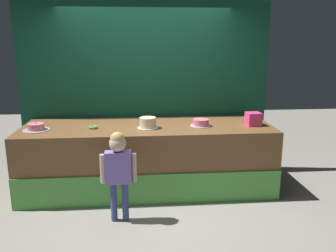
# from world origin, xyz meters

# --- Properties ---
(ground_plane) EXTENTS (12.00, 12.00, 0.00)m
(ground_plane) POSITION_xyz_m (0.00, 0.00, 0.00)
(ground_plane) COLOR gray
(stage_platform) EXTENTS (3.38, 1.11, 0.91)m
(stage_platform) POSITION_xyz_m (0.00, 0.54, 0.45)
(stage_platform) COLOR brown
(stage_platform) RESTS_ON ground_plane
(curtain_backdrop) EXTENTS (3.72, 0.08, 2.61)m
(curtain_backdrop) POSITION_xyz_m (0.00, 1.19, 1.30)
(curtain_backdrop) COLOR #144C38
(curtain_backdrop) RESTS_ON ground_plane
(child_figure) EXTENTS (0.41, 0.19, 1.06)m
(child_figure) POSITION_xyz_m (-0.36, -0.36, 0.69)
(child_figure) COLOR #3F4C8C
(child_figure) RESTS_ON ground_plane
(pink_box) EXTENTS (0.20, 0.20, 0.18)m
(pink_box) POSITION_xyz_m (1.44, 0.43, 1.00)
(pink_box) COLOR #F84288
(pink_box) RESTS_ON stage_platform
(donut) EXTENTS (0.12, 0.12, 0.03)m
(donut) POSITION_xyz_m (-0.72, 0.45, 0.92)
(donut) COLOR #59B259
(donut) RESTS_ON stage_platform
(cake_left) EXTENTS (0.34, 0.34, 0.14)m
(cake_left) POSITION_xyz_m (-1.44, 0.41, 0.95)
(cake_left) COLOR silver
(cake_left) RESTS_ON stage_platform
(cake_center) EXTENTS (0.28, 0.28, 0.18)m
(cake_center) POSITION_xyz_m (0.00, 0.40, 0.98)
(cake_center) COLOR silver
(cake_center) RESTS_ON stage_platform
(cake_right) EXTENTS (0.29, 0.29, 0.10)m
(cake_right) POSITION_xyz_m (0.72, 0.45, 0.95)
(cake_right) COLOR silver
(cake_right) RESTS_ON stage_platform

